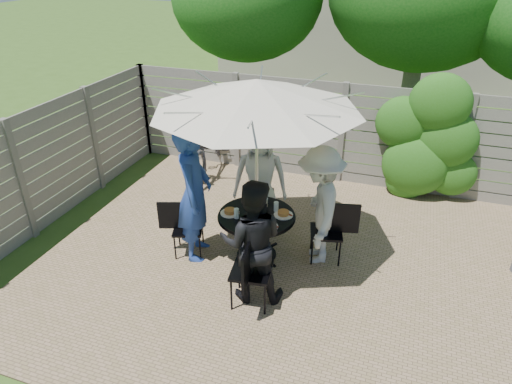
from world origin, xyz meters
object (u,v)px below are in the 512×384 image
(glass_left, at_px, (236,213))
(coffee_cup, at_px, (265,203))
(glass_right, at_px, (276,207))
(chair_back, at_px, (260,205))
(person_left, at_px, (194,194))
(plate_left, at_px, (230,212))
(umbrella, at_px, (257,95))
(person_back, at_px, (260,177))
(plate_right, at_px, (283,214))
(glass_back, at_px, (250,200))
(person_front, at_px, (252,242))
(glass_front, at_px, (263,221))
(chair_left, at_px, (188,238))
(person_right, at_px, (319,206))
(plate_back, at_px, (258,200))
(chair_right, at_px, (326,242))
(syrup_jug, at_px, (252,207))
(chair_front, at_px, (251,284))
(bicycle, at_px, (212,146))
(plate_extra, at_px, (269,225))
(patio_table, at_px, (257,227))
(plate_front, at_px, (255,227))

(glass_left, relative_size, coffee_cup, 1.17)
(glass_right, bearing_deg, chair_back, 122.31)
(person_left, distance_m, plate_left, 0.54)
(umbrella, bearing_deg, person_back, 105.44)
(person_back, height_order, plate_right, person_back)
(glass_left, bearing_deg, chair_back, 91.87)
(umbrella, xyz_separation_m, glass_back, (-0.17, 0.22, -1.58))
(glass_back, height_order, glass_right, same)
(person_front, relative_size, glass_front, 11.44)
(glass_left, height_order, glass_front, same)
(chair_left, height_order, coffee_cup, chair_left)
(person_back, bearing_deg, person_right, -45.00)
(person_left, distance_m, plate_back, 0.94)
(chair_right, xyz_separation_m, plate_right, (-0.58, -0.16, 0.44))
(person_front, height_order, person_right, person_right)
(person_front, bearing_deg, umbrella, -90.00)
(chair_right, height_order, plate_left, chair_right)
(syrup_jug, bearing_deg, person_right, 12.23)
(person_back, height_order, chair_left, person_back)
(chair_right, relative_size, glass_right, 6.33)
(chair_front, relative_size, glass_left, 6.91)
(person_left, bearing_deg, bicycle, 4.19)
(chair_left, bearing_deg, umbrella, -3.39)
(person_front, xyz_separation_m, chair_right, (0.71, 1.06, -0.53))
(chair_left, height_order, plate_left, chair_left)
(glass_right, distance_m, syrup_jug, 0.32)
(chair_right, relative_size, syrup_jug, 5.54)
(coffee_cup, bearing_deg, plate_back, 140.98)
(plate_left, height_order, plate_extra, same)
(plate_right, height_order, glass_back, glass_back)
(syrup_jug, height_order, bicycle, bicycle)
(plate_left, distance_m, syrup_jug, 0.31)
(glass_back, relative_size, glass_left, 1.00)
(person_back, bearing_deg, patio_table, -90.00)
(plate_right, relative_size, glass_back, 1.86)
(chair_front, height_order, plate_extra, chair_front)
(chair_back, height_order, person_right, person_right)
(chair_back, distance_m, glass_front, 1.32)
(glass_left, bearing_deg, person_left, -174.98)
(plate_left, bearing_deg, syrup_jug, 24.91)
(plate_left, xyz_separation_m, bicycle, (-1.36, 2.40, -0.17))
(chair_right, bearing_deg, person_right, 1.40)
(person_right, relative_size, glass_back, 11.95)
(chair_left, bearing_deg, chair_right, -3.43)
(plate_right, bearing_deg, plate_front, -119.56)
(plate_back, distance_m, glass_right, 0.37)
(person_right, height_order, syrup_jug, person_right)
(person_left, height_order, glass_left, person_left)
(person_front, height_order, plate_extra, person_front)
(plate_right, bearing_deg, chair_front, -95.10)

